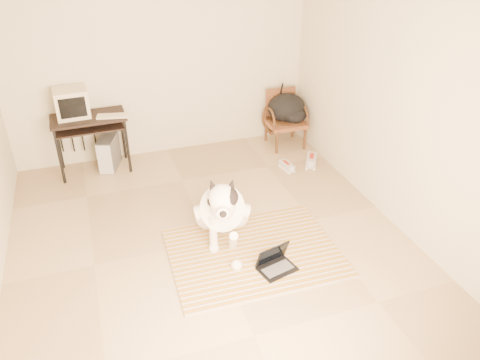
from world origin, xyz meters
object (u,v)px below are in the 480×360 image
laptop (275,263)px  pc_tower (109,152)px  backpack (288,109)px  rattan_chair (285,119)px  dog (222,210)px  crt_monitor (71,103)px  computer_desk (89,125)px

laptop → pc_tower: pc_tower is taller
pc_tower → backpack: 2.53m
pc_tower → rattan_chair: size_ratio=0.63×
dog → laptop: bearing=-63.1°
dog → crt_monitor: 2.48m
laptop → computer_desk: (-1.48, 2.58, 0.57)m
crt_monitor → laptop: bearing=-58.4°
dog → backpack: dog is taller
crt_monitor → backpack: crt_monitor is taller
pc_tower → rattan_chair: (2.47, -0.09, 0.18)m
computer_desk → crt_monitor: 0.34m
computer_desk → backpack: (2.69, -0.07, -0.11)m
dog → crt_monitor: size_ratio=2.96×
dog → backpack: 2.42m
crt_monitor → backpack: (2.85, -0.16, -0.39)m
computer_desk → rattan_chair: 2.67m
dog → pc_tower: dog is taller
laptop → rattan_chair: (1.18, 2.52, 0.32)m
crt_monitor → backpack: 2.88m
laptop → crt_monitor: (-1.64, 2.67, 0.85)m
computer_desk → rattan_chair: bearing=-1.2°
backpack → rattan_chair: bearing=158.4°
backpack → computer_desk: bearing=178.5°
pc_tower → dog: bearing=-63.9°
pc_tower → computer_desk: bearing=-168.8°
computer_desk → backpack: 2.70m
pc_tower → laptop: bearing=-63.7°
computer_desk → crt_monitor: (-0.16, 0.09, 0.28)m
dog → pc_tower: size_ratio=2.45×
laptop → dog: bearing=116.9°
dog → rattan_chair: size_ratio=1.55×
computer_desk → dog: bearing=-59.2°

